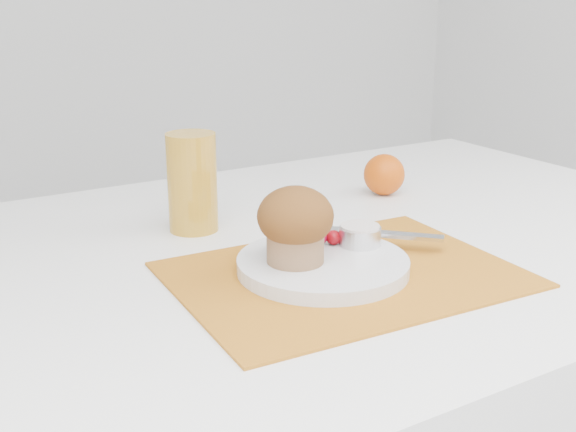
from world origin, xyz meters
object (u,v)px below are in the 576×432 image
orange (384,175)px  muffin (295,223)px  juice_glass (192,182)px  plate (323,265)px

orange → muffin: bearing=-144.0°
juice_glass → muffin: 0.22m
plate → juice_glass: bearing=105.9°
plate → orange: 0.36m
orange → plate: bearing=-139.8°
plate → juice_glass: size_ratio=1.49×
juice_glass → muffin: (0.03, -0.22, -0.00)m
plate → muffin: (-0.03, 0.01, 0.05)m
juice_glass → muffin: size_ratio=1.52×
orange → juice_glass: juice_glass is taller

